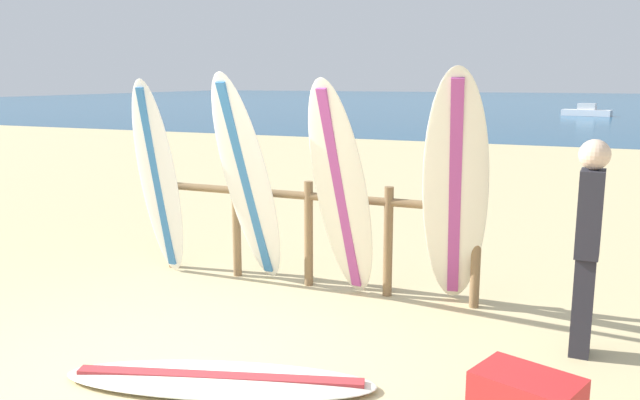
{
  "coord_description": "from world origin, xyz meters",
  "views": [
    {
      "loc": [
        2.72,
        -3.45,
        2.11
      ],
      "look_at": [
        0.14,
        2.68,
        0.84
      ],
      "focal_mm": 36.02,
      "sensor_mm": 36.0,
      "label": 1
    }
  ],
  "objects_px": {
    "surfboard_leaning_center": "(455,194)",
    "surfboard_rack": "(309,221)",
    "surfboard_leaning_center_left": "(342,194)",
    "beachgoer_standing": "(588,239)",
    "small_boat_offshore": "(587,112)",
    "surfboard_leaning_far_left": "(158,180)",
    "surfboard_leaning_left": "(248,183)",
    "surfboard_lying_on_sand": "(219,380)"
  },
  "relations": [
    {
      "from": "surfboard_leaning_left",
      "to": "surfboard_leaning_center_left",
      "type": "distance_m",
      "value": 1.02
    },
    {
      "from": "surfboard_leaning_left",
      "to": "small_boat_offshore",
      "type": "height_order",
      "value": "surfboard_leaning_left"
    },
    {
      "from": "surfboard_lying_on_sand",
      "to": "small_boat_offshore",
      "type": "relative_size",
      "value": 0.84
    },
    {
      "from": "surfboard_leaning_center",
      "to": "surfboard_rack",
      "type": "bearing_deg",
      "value": 169.83
    },
    {
      "from": "surfboard_lying_on_sand",
      "to": "surfboard_leaning_center",
      "type": "bearing_deg",
      "value": 58.56
    },
    {
      "from": "small_boat_offshore",
      "to": "surfboard_leaning_left",
      "type": "bearing_deg",
      "value": -94.7
    },
    {
      "from": "surfboard_leaning_far_left",
      "to": "surfboard_lying_on_sand",
      "type": "bearing_deg",
      "value": -45.47
    },
    {
      "from": "surfboard_leaning_far_left",
      "to": "surfboard_leaning_center_left",
      "type": "xyz_separation_m",
      "value": [
        2.1,
        -0.07,
        0.01
      ]
    },
    {
      "from": "surfboard_rack",
      "to": "small_boat_offshore",
      "type": "height_order",
      "value": "surfboard_rack"
    },
    {
      "from": "surfboard_rack",
      "to": "small_boat_offshore",
      "type": "xyz_separation_m",
      "value": [
        2.31,
        33.84,
        -0.42
      ]
    },
    {
      "from": "surfboard_leaning_center",
      "to": "small_boat_offshore",
      "type": "height_order",
      "value": "surfboard_leaning_center"
    },
    {
      "from": "surfboard_leaning_center",
      "to": "beachgoer_standing",
      "type": "bearing_deg",
      "value": -22.86
    },
    {
      "from": "surfboard_leaning_center_left",
      "to": "surfboard_leaning_center",
      "type": "distance_m",
      "value": 1.02
    },
    {
      "from": "beachgoer_standing",
      "to": "surfboard_leaning_center",
      "type": "bearing_deg",
      "value": 157.14
    },
    {
      "from": "beachgoer_standing",
      "to": "surfboard_rack",
      "type": "bearing_deg",
      "value": 164.33
    },
    {
      "from": "surfboard_leaning_center_left",
      "to": "beachgoer_standing",
      "type": "height_order",
      "value": "surfboard_leaning_center_left"
    },
    {
      "from": "surfboard_leaning_left",
      "to": "surfboard_leaning_center_left",
      "type": "bearing_deg",
      "value": -3.41
    },
    {
      "from": "surfboard_leaning_center",
      "to": "beachgoer_standing",
      "type": "height_order",
      "value": "surfboard_leaning_center"
    },
    {
      "from": "surfboard_leaning_far_left",
      "to": "surfboard_leaning_center",
      "type": "relative_size",
      "value": 0.95
    },
    {
      "from": "surfboard_leaning_center_left",
      "to": "small_boat_offshore",
      "type": "relative_size",
      "value": 0.78
    },
    {
      "from": "surfboard_leaning_center",
      "to": "small_boat_offshore",
      "type": "bearing_deg",
      "value": 88.69
    },
    {
      "from": "surfboard_rack",
      "to": "small_boat_offshore",
      "type": "distance_m",
      "value": 33.92
    },
    {
      "from": "surfboard_leaning_far_left",
      "to": "surfboard_leaning_center",
      "type": "xyz_separation_m",
      "value": [
        3.11,
        0.06,
        0.05
      ]
    },
    {
      "from": "small_boat_offshore",
      "to": "surfboard_rack",
      "type": "bearing_deg",
      "value": -93.9
    },
    {
      "from": "surfboard_rack",
      "to": "surfboard_leaning_center_left",
      "type": "relative_size",
      "value": 1.63
    },
    {
      "from": "surfboard_leaning_far_left",
      "to": "beachgoer_standing",
      "type": "bearing_deg",
      "value": -5.48
    },
    {
      "from": "surfboard_rack",
      "to": "small_boat_offshore",
      "type": "relative_size",
      "value": 1.28
    },
    {
      "from": "surfboard_leaning_far_left",
      "to": "surfboard_leaning_center",
      "type": "distance_m",
      "value": 3.11
    },
    {
      "from": "surfboard_leaning_far_left",
      "to": "surfboard_leaning_left",
      "type": "xyz_separation_m",
      "value": [
        1.08,
        -0.01,
        0.03
      ]
    },
    {
      "from": "surfboard_rack",
      "to": "surfboard_leaning_left",
      "type": "relative_size",
      "value": 1.59
    },
    {
      "from": "surfboard_leaning_far_left",
      "to": "surfboard_leaning_left",
      "type": "relative_size",
      "value": 0.97
    },
    {
      "from": "surfboard_leaning_center_left",
      "to": "beachgoer_standing",
      "type": "bearing_deg",
      "value": -8.89
    },
    {
      "from": "surfboard_rack",
      "to": "surfboard_leaning_center",
      "type": "height_order",
      "value": "surfboard_leaning_center"
    },
    {
      "from": "surfboard_rack",
      "to": "surfboard_leaning_far_left",
      "type": "xyz_separation_m",
      "value": [
        -1.59,
        -0.33,
        0.38
      ]
    },
    {
      "from": "small_boat_offshore",
      "to": "beachgoer_standing",
      "type": "bearing_deg",
      "value": -89.48
    },
    {
      "from": "surfboard_rack",
      "to": "beachgoer_standing",
      "type": "xyz_separation_m",
      "value": [
        2.62,
        -0.74,
        0.24
      ]
    },
    {
      "from": "surfboard_leaning_center_left",
      "to": "small_boat_offshore",
      "type": "xyz_separation_m",
      "value": [
        1.8,
        34.25,
        -0.81
      ]
    },
    {
      "from": "surfboard_leaning_far_left",
      "to": "surfboard_leaning_center_left",
      "type": "height_order",
      "value": "surfboard_leaning_center_left"
    },
    {
      "from": "beachgoer_standing",
      "to": "small_boat_offshore",
      "type": "relative_size",
      "value": 0.62
    },
    {
      "from": "surfboard_leaning_far_left",
      "to": "surfboard_lying_on_sand",
      "type": "relative_size",
      "value": 0.93
    },
    {
      "from": "surfboard_leaning_left",
      "to": "surfboard_leaning_center_left",
      "type": "relative_size",
      "value": 1.03
    },
    {
      "from": "surfboard_leaning_center",
      "to": "surfboard_lying_on_sand",
      "type": "height_order",
      "value": "surfboard_leaning_center"
    }
  ]
}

